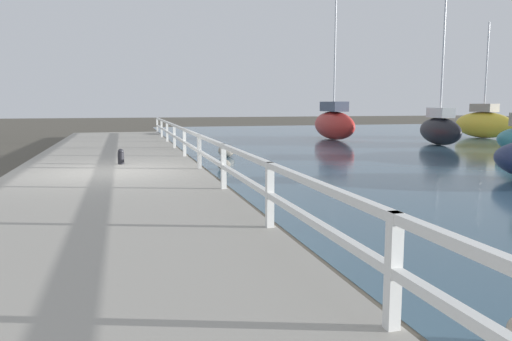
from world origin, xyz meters
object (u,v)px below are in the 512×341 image
sailboat_black (440,129)px  sailboat_red (334,123)px  mooring_bollard (121,156)px  sailboat_yellow (483,123)px

sailboat_black → sailboat_red: bearing=137.2°
mooring_bollard → sailboat_yellow: (20.19, 10.06, 0.35)m
sailboat_black → mooring_bollard: bearing=-145.8°
sailboat_yellow → sailboat_red: size_ratio=0.79×
sailboat_red → sailboat_black: bearing=-51.7°
mooring_bollard → sailboat_red: bearing=44.5°
mooring_bollard → sailboat_red: sailboat_red is taller
sailboat_black → sailboat_red: size_ratio=0.94×
mooring_bollard → sailboat_yellow: size_ratio=0.07×
sailboat_black → sailboat_yellow: bearing=44.1°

